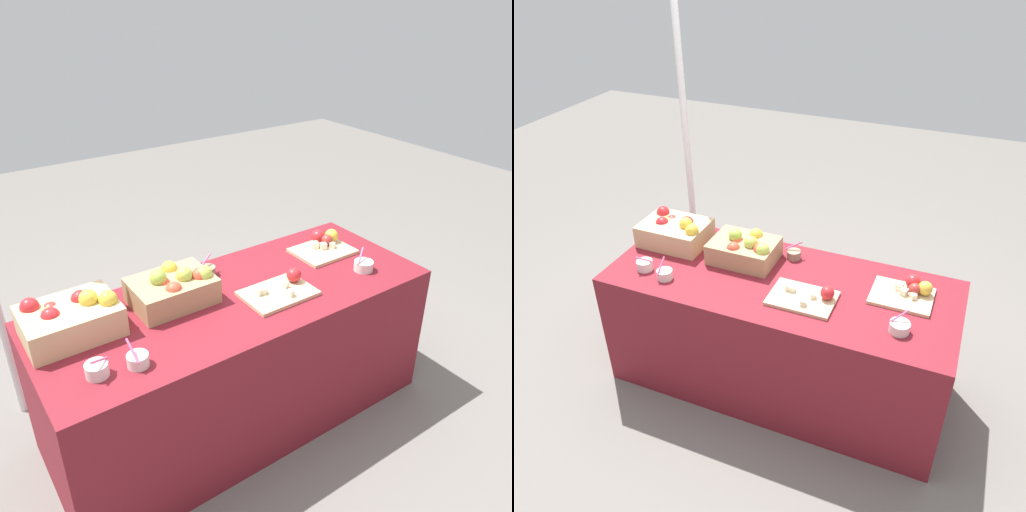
{
  "view_description": "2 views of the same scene",
  "coord_description": "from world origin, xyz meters",
  "views": [
    {
      "loc": [
        -1.13,
        -1.78,
        2.04
      ],
      "look_at": [
        0.1,
        -0.03,
        0.93
      ],
      "focal_mm": 36.69,
      "sensor_mm": 36.0,
      "label": 1
    },
    {
      "loc": [
        0.83,
        -2.15,
        2.38
      ],
      "look_at": [
        -0.05,
        -0.02,
        0.9
      ],
      "focal_mm": 36.72,
      "sensor_mm": 36.0,
      "label": 2
    }
  ],
  "objects": [
    {
      "name": "ground_plane",
      "position": [
        0.0,
        0.0,
        0.0
      ],
      "size": [
        10.0,
        10.0,
        0.0
      ],
      "primitive_type": "plane",
      "color": "slate"
    },
    {
      "name": "cutting_board_front",
      "position": [
        0.19,
        -0.11,
        0.76
      ],
      "size": [
        0.34,
        0.24,
        0.09
      ],
      "color": "#D1B284",
      "rests_on": "table"
    },
    {
      "name": "sample_bowl_near",
      "position": [
        0.67,
        -0.17,
        0.77
      ],
      "size": [
        0.1,
        0.1,
        0.11
      ],
      "color": "silver",
      "rests_on": "table"
    },
    {
      "name": "apple_crate_middle",
      "position": [
        -0.26,
        0.11,
        0.81
      ],
      "size": [
        0.37,
        0.27,
        0.18
      ],
      "color": "tan",
      "rests_on": "table"
    },
    {
      "name": "apple_crate_left",
      "position": [
        -0.73,
        0.14,
        0.82
      ],
      "size": [
        0.39,
        0.29,
        0.19
      ],
      "color": "tan",
      "rests_on": "table"
    },
    {
      "name": "sample_bowl_extra",
      "position": [
        -0.74,
        -0.19,
        0.77
      ],
      "size": [
        0.09,
        0.09,
        0.1
      ],
      "color": "silver",
      "rests_on": "table"
    },
    {
      "name": "cutting_board_back",
      "position": [
        0.66,
        0.13,
        0.77
      ],
      "size": [
        0.31,
        0.24,
        0.09
      ],
      "color": "#D1B284",
      "rests_on": "table"
    },
    {
      "name": "table",
      "position": [
        0.0,
        0.0,
        0.37
      ],
      "size": [
        1.9,
        0.76,
        0.74
      ],
      "primitive_type": "cube",
      "color": "maroon",
      "rests_on": "ground_plane"
    },
    {
      "name": "sample_bowl_far",
      "position": [
        -0.59,
        -0.22,
        0.77
      ],
      "size": [
        0.09,
        0.09,
        0.11
      ],
      "color": "silver",
      "rests_on": "table"
    },
    {
      "name": "sample_bowl_mid",
      "position": [
        -0.01,
        0.24,
        0.77
      ],
      "size": [
        0.09,
        0.08,
        0.1
      ],
      "color": "gray",
      "rests_on": "table"
    },
    {
      "name": "tent_pole",
      "position": [
        -0.94,
        0.69,
        1.06
      ],
      "size": [
        0.04,
        0.04,
        2.12
      ],
      "primitive_type": "cylinder",
      "color": "white",
      "rests_on": "ground_plane"
    }
  ]
}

